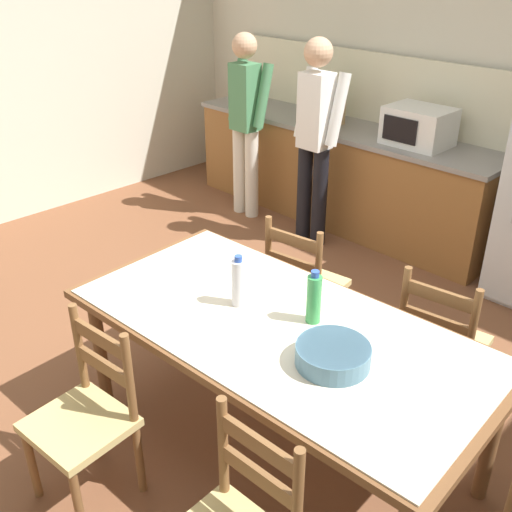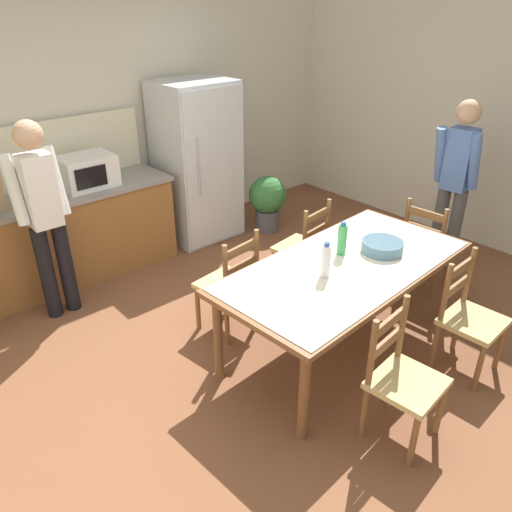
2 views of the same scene
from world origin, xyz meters
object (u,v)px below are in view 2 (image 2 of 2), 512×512
Objects in this scene: chair_head_end at (427,246)px; potted_plant at (267,200)px; chair_side_far_right at (303,248)px; bottle_near_centre at (326,261)px; bottle_off_centre at (342,239)px; chair_side_far_left at (230,284)px; chair_side_near_right at (469,318)px; serving_bowl at (382,246)px; microwave at (87,171)px; dining_table at (345,272)px; person_at_counter at (44,212)px; person_by_table at (456,178)px; refrigerator at (197,163)px; chair_side_near_left at (402,379)px.

potted_plant is at bearing 3.38° from chair_head_end.
bottle_near_centre is at bearing 43.16° from chair_side_far_right.
bottle_near_centre and bottle_off_centre have the same top height.
chair_side_near_right is (1.01, -1.54, 0.00)m from chair_side_far_left.
microwave is at bearing 115.12° from serving_bowl.
microwave is 0.24× the size of dining_table.
chair_head_end is at bearing -83.73° from potted_plant.
serving_bowl is 2.28m from potted_plant.
person_at_counter reaches higher than bottle_off_centre.
bottle_near_centre is 1.17m from chair_side_far_right.
dining_table is 2.48m from person_at_counter.
person_at_counter is 2.57× the size of potted_plant.
chair_head_end is (2.16, -2.43, -0.61)m from microwave.
chair_side_far_left is (0.33, -1.73, -0.61)m from microwave.
potted_plant is (1.01, 1.92, -0.50)m from bottle_off_centre.
person_by_table reaches higher than bottle_near_centre.
chair_head_end is (1.58, 0.09, -0.45)m from bottle_near_centre.
refrigerator reaches higher than microwave.
person_by_table reaches higher than chair_side_near_left.
chair_head_end is 0.53× the size of person_by_table.
bottle_off_centre is 1.09m from chair_side_near_right.
microwave is at bearing 179.14° from refrigerator.
chair_side_far_left is 1.00× the size of chair_side_near_left.
chair_head_end is (0.96, 0.13, -0.37)m from serving_bowl.
person_by_table is (1.45, -2.29, 0.08)m from refrigerator.
chair_side_far_left is 1.84m from chair_side_near_right.
serving_bowl is at bearing -91.36° from refrigerator.
chair_side_near_right is at bearing -67.68° from microwave.
refrigerator is at bearing 88.64° from serving_bowl.
refrigerator reaches higher than potted_plant.
bottle_off_centre is 2.23m from potted_plant.
bottle_off_centre is at bearing 56.18° from chair_side_near_left.
person_by_table is at bearing 32.78° from chair_side_near_right.
bottle_near_centre reaches higher than chair_side_far_right.
chair_side_far_right and chair_side_near_left have the same top height.
refrigerator is 1.27m from microwave.
refrigerator is at bearing -62.87° from person_by_table.
microwave is 2.66m from dining_table.
bottle_off_centre is 0.84× the size of serving_bowl.
chair_side_near_right is 0.53× the size of person_by_table.
bottle_near_centre is 0.30× the size of chair_side_near_left.
dining_table is 0.26m from bottle_off_centre.
potted_plant is at bearing 56.72° from chair_side_near_left.
bottle_off_centre reaches higher than serving_bowl.
potted_plant is at bearing 61.80° from dining_table.
bottle_off_centre is at bearing 53.95° from dining_table.
potted_plant is (1.61, 1.29, -0.06)m from chair_side_far_left.
chair_side_near_right is 2.89m from potted_plant.
potted_plant is (0.68, -0.43, -0.49)m from refrigerator.
person_by_table is (2.29, 1.01, 0.51)m from chair_side_near_left.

